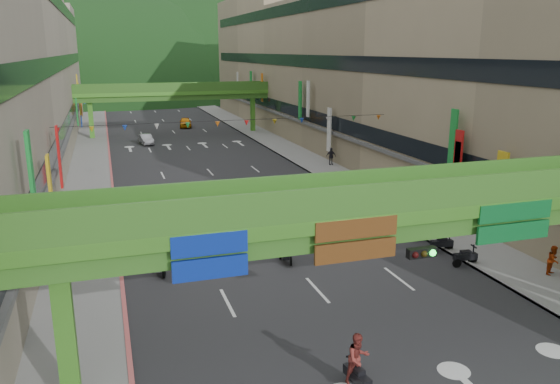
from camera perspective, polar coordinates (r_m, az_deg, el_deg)
road_slab at (r=62.65m, az=-9.02°, el=3.95°), size 18.00×140.00×0.02m
sidewalk_left at (r=61.97m, az=-19.13°, el=3.26°), size 4.00×140.00×0.15m
sidewalk_right at (r=65.18m, az=0.59°, el=4.60°), size 4.00×140.00×0.15m
curb_left at (r=61.94m, az=-17.37°, el=3.41°), size 0.20×140.00×0.18m
curb_right at (r=64.61m, az=-1.01°, el=4.52°), size 0.20×140.00×0.18m
building_row_right at (r=67.15m, az=7.21°, el=12.84°), size 12.80×95.00×19.00m
overpass_near at (r=20.20m, az=13.63°, el=-3.72°), size 28.00×12.27×7.10m
overpass_far at (r=76.70m, az=-10.98°, el=9.86°), size 28.00×2.20×7.10m
hill_left at (r=171.37m, az=-20.01°, el=9.94°), size 168.00×140.00×112.00m
hill_right at (r=194.29m, az=-7.78°, el=11.12°), size 208.00×176.00×128.00m
bunting_string at (r=42.29m, az=-5.02°, el=7.15°), size 26.00×0.36×0.47m
scooter_rider_near at (r=30.19m, az=0.57°, el=-5.74°), size 0.75×1.57×1.97m
scooter_rider_mid at (r=19.66m, az=8.13°, el=-17.14°), size 0.96×1.60×2.15m
scooter_rider_left at (r=29.29m, az=-12.47°, el=-6.76°), size 0.95×1.58×1.86m
scooter_rider_far at (r=31.87m, az=-8.48°, el=-4.68°), size 0.82×1.60×1.94m
parked_scooter_row at (r=35.76m, az=13.61°, el=-3.55°), size 1.60×11.60×1.08m
car_silver at (r=70.25m, az=-13.84°, el=5.36°), size 1.86×3.96×1.25m
car_yellow at (r=84.81m, az=-9.86°, el=7.17°), size 2.29×4.52×1.47m
pedestrian_red at (r=31.70m, az=26.63°, el=-6.63°), size 0.94×0.86×1.55m
pedestrian_dark at (r=55.45m, az=5.34°, el=3.59°), size 1.03×0.45×1.74m
pedestrian_blue at (r=43.21m, az=9.00°, el=0.18°), size 0.86×0.77×1.55m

